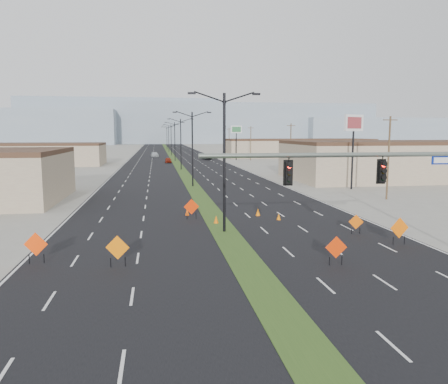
{
  "coord_description": "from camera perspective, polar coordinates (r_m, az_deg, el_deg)",
  "views": [
    {
      "loc": [
        -4.81,
        -18.94,
        7.19
      ],
      "look_at": [
        -0.29,
        10.26,
        3.2
      ],
      "focal_mm": 35.0,
      "sensor_mm": 36.0,
      "label": 1
    }
  ],
  "objects": [
    {
      "name": "streetlight_4",
      "position": [
        143.03,
        -6.92,
        6.92
      ],
      "size": [
        5.15,
        0.24,
        10.02
      ],
      "color": "black",
      "rests_on": "ground"
    },
    {
      "name": "signal_mast",
      "position": [
        24.96,
        23.64,
        1.53
      ],
      "size": [
        16.3,
        0.6,
        8.0
      ],
      "color": "slate",
      "rests_on": "ground"
    },
    {
      "name": "building_se_far",
      "position": [
        135.94,
        9.61,
        5.6
      ],
      "size": [
        44.0,
        16.0,
        5.0
      ],
      "primitive_type": "cube",
      "color": "tan",
      "rests_on": "ground"
    },
    {
      "name": "cone_3",
      "position": [
        38.55,
        -4.84,
        -2.64
      ],
      "size": [
        0.47,
        0.47,
        0.6
      ],
      "primitive_type": "cone",
      "rotation": [
        0.0,
        0.0,
        0.41
      ],
      "color": "#F24E05",
      "rests_on": "ground"
    },
    {
      "name": "utility_pole_1",
      "position": [
        82.79,
        8.69,
        5.86
      ],
      "size": [
        1.6,
        0.2,
        9.0
      ],
      "color": "#4C3823",
      "rests_on": "ground"
    },
    {
      "name": "streetlight_2",
      "position": [
        87.09,
        -5.66,
        6.48
      ],
      "size": [
        5.15,
        0.24,
        10.02
      ],
      "color": "black",
      "rests_on": "ground"
    },
    {
      "name": "pole_sign_east_near",
      "position": [
        58.51,
        16.58,
        7.96
      ],
      "size": [
        3.01,
        1.5,
        9.54
      ],
      "rotation": [
        0.0,
        0.0,
        0.39
      ],
      "color": "black",
      "rests_on": "ground"
    },
    {
      "name": "building_se_near",
      "position": [
        74.93,
        22.47,
        3.71
      ],
      "size": [
        36.0,
        18.0,
        5.5
      ],
      "primitive_type": "cube",
      "color": "tan",
      "rests_on": "ground"
    },
    {
      "name": "mesa_east",
      "position": [
        360.0,
        22.29,
        7.4
      ],
      "size": [
        160.0,
        50.0,
        18.0
      ],
      "primitive_type": "cube",
      "color": "#8494A3",
      "rests_on": "ground"
    },
    {
      "name": "building_sw_far",
      "position": [
        107.55,
        -23.5,
        4.42
      ],
      "size": [
        30.0,
        14.0,
        4.5
      ],
      "primitive_type": "cube",
      "color": "tan",
      "rests_on": "ground"
    },
    {
      "name": "ground",
      "position": [
        20.82,
        5.24,
        -12.54
      ],
      "size": [
        600.0,
        600.0,
        0.0
      ],
      "primitive_type": "plane",
      "color": "gray",
      "rests_on": "ground"
    },
    {
      "name": "streetlight_5",
      "position": [
        171.02,
        -7.24,
        7.03
      ],
      "size": [
        5.15,
        0.24,
        10.02
      ],
      "color": "black",
      "rests_on": "ground"
    },
    {
      "name": "streetlight_3",
      "position": [
        115.06,
        -6.44,
        6.76
      ],
      "size": [
        5.15,
        0.24,
        10.02
      ],
      "color": "black",
      "rests_on": "ground"
    },
    {
      "name": "construction_sign_0",
      "position": [
        26.4,
        -23.36,
        -6.41
      ],
      "size": [
        1.32,
        0.23,
        1.77
      ],
      "rotation": [
        0.0,
        0.0,
        -0.14
      ],
      "color": "#F23B05",
      "rests_on": "ground"
    },
    {
      "name": "mesa_center",
      "position": [
        322.15,
        -0.8,
        8.89
      ],
      "size": [
        220.0,
        50.0,
        28.0
      ],
      "primitive_type": "cube",
      "color": "#8494A3",
      "rests_on": "ground"
    },
    {
      "name": "streetlight_6",
      "position": [
        199.01,
        -7.47,
        7.11
      ],
      "size": [
        5.15,
        0.24,
        10.02
      ],
      "color": "black",
      "rests_on": "ground"
    },
    {
      "name": "car_left",
      "position": [
        107.66,
        -7.3,
        4.14
      ],
      "size": [
        1.55,
        3.8,
        1.29
      ],
      "primitive_type": "imported",
      "rotation": [
        0.0,
        0.0,
        0.01
      ],
      "color": "maroon",
      "rests_on": "ground"
    },
    {
      "name": "utility_pole_2",
      "position": [
        116.64,
        3.51,
        6.44
      ],
      "size": [
        1.6,
        0.2,
        9.0
      ],
      "color": "#4C3823",
      "rests_on": "ground"
    },
    {
      "name": "cone_1",
      "position": [
        36.69,
        7.16,
        -3.21
      ],
      "size": [
        0.43,
        0.43,
        0.58
      ],
      "primitive_type": "cone",
      "rotation": [
        0.0,
        0.0,
        0.27
      ],
      "color": "orange",
      "rests_on": "ground"
    },
    {
      "name": "median_strip",
      "position": [
        119.26,
        -6.48,
        4.18
      ],
      "size": [
        2.0,
        400.0,
        0.04
      ],
      "primitive_type": "cube",
      "color": "#2E4D1B",
      "rests_on": "ground"
    },
    {
      "name": "construction_sign_5",
      "position": [
        32.73,
        16.86,
        -3.85
      ],
      "size": [
        1.05,
        0.24,
        1.42
      ],
      "rotation": [
        0.0,
        0.0,
        -0.19
      ],
      "color": "#DD5604",
      "rests_on": "ground"
    },
    {
      "name": "pole_sign_east_far",
      "position": [
        117.58,
        1.62,
        7.83
      ],
      "size": [
        3.02,
        0.53,
        9.21
      ],
      "rotation": [
        0.0,
        0.0,
        0.05
      ],
      "color": "black",
      "rests_on": "ground"
    },
    {
      "name": "construction_sign_4",
      "position": [
        30.44,
        21.94,
        -4.49
      ],
      "size": [
        1.35,
        0.2,
        1.8
      ],
      "rotation": [
        0.0,
        0.0,
        0.12
      ],
      "color": "#EE6005",
      "rests_on": "ground"
    },
    {
      "name": "car_far",
      "position": [
        133.59,
        -9.04,
        4.83
      ],
      "size": [
        2.52,
        5.31,
        1.49
      ],
      "primitive_type": "imported",
      "rotation": [
        0.0,
        0.0,
        0.08
      ],
      "color": "#B2B7BC",
      "rests_on": "ground"
    },
    {
      "name": "utility_pole_3",
      "position": [
        151.01,
        0.67,
        6.73
      ],
      "size": [
        1.6,
        0.2,
        9.0
      ],
      "color": "#4C3823",
      "rests_on": "ground"
    },
    {
      "name": "construction_sign_1",
      "position": [
        24.34,
        -13.74,
        -7.19
      ],
      "size": [
        1.29,
        0.34,
        1.75
      ],
      "rotation": [
        0.0,
        0.0,
        -0.23
      ],
      "color": "orange",
      "rests_on": "ground"
    },
    {
      "name": "road_surface",
      "position": [
        119.26,
        -6.48,
        4.18
      ],
      "size": [
        25.0,
        400.0,
        0.02
      ],
      "primitive_type": "cube",
      "color": "black",
      "rests_on": "ground"
    },
    {
      "name": "construction_sign_2",
      "position": [
        36.64,
        -4.28,
        -2.02
      ],
      "size": [
        1.3,
        0.24,
        1.74
      ],
      "rotation": [
        0.0,
        0.0,
        0.15
      ],
      "color": "red",
      "rests_on": "ground"
    },
    {
      "name": "mesa_backdrop",
      "position": [
        339.99,
        -13.2,
        8.97
      ],
      "size": [
        140.0,
        50.0,
        32.0
      ],
      "primitive_type": "cube",
      "color": "#8494A3",
      "rests_on": "ground"
    },
    {
      "name": "cone_2",
      "position": [
        38.35,
        4.46,
        -2.63
      ],
      "size": [
        0.5,
        0.5,
        0.67
      ],
      "primitive_type": "cone",
      "rotation": [
        0.0,
        0.0,
        0.3
      ],
      "color": "orange",
      "rests_on": "ground"
    },
    {
      "name": "streetlight_1",
      "position": [
        59.16,
        -4.15,
        5.95
      ],
      "size": [
        5.15,
        0.24,
        10.02
      ],
      "color": "black",
      "rests_on": "ground"
    },
    {
      "name": "utility_pole_0",
      "position": [
        50.52,
        20.69,
        4.34
      ],
      "size": [
        1.6,
        0.2,
        9.0
      ],
      "color": "#4C3823",
      "rests_on": "ground"
    },
    {
      "name": "cone_0",
      "position": [
        34.94,
        -1.04,
        -3.62
      ],
      "size": [
        0.52,
        0.52,
        0.68
      ],
      "primitive_type": "cone",
      "rotation": [
        0.0,
        0.0,
        0.35
      ],
      "color": "#DF6104",
      "rests_on": "ground"
    },
    {
      "name": "construction_sign_3",
      "position": [
        24.74,
        14.44,
        -7.14
      ],
      "size": [
        1.23,
        0.09,
        1.63
      ],
      "rotation": [
        0.0,
        0.0,
        -0.04
      ],
      "color": "red",
      "rests_on": "ground"
    },
    {
      "name": "car_mid",
      "position": [
        119.45,
        -2.26,
        4.62
      ],
      "size": [
        2.27,
        5.09,
        1.62
      ],
      "primitive_type": "imported",
      "rotation": [
        0.0,
        0.0,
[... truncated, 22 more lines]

